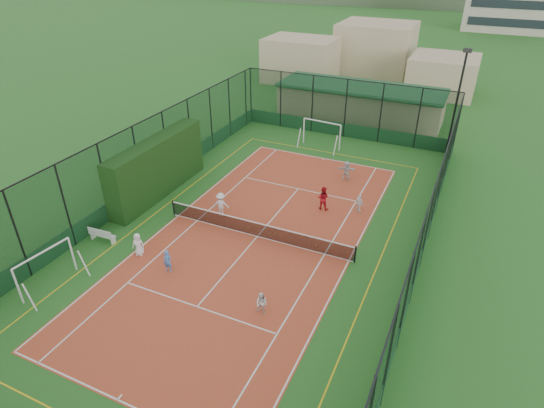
# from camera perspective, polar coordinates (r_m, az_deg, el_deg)

# --- Properties ---
(ground) EXTENTS (300.00, 300.00, 0.00)m
(ground) POSITION_cam_1_polar(r_m,az_deg,el_deg) (26.44, -1.85, -4.11)
(ground) COLOR #2C6623
(ground) RESTS_ON ground
(court_slab) EXTENTS (11.17, 23.97, 0.01)m
(court_slab) POSITION_cam_1_polar(r_m,az_deg,el_deg) (26.43, -1.85, -4.10)
(court_slab) COLOR #A83E25
(court_slab) RESTS_ON ground
(tennis_net) EXTENTS (11.67, 0.12, 1.06)m
(tennis_net) POSITION_cam_1_polar(r_m,az_deg,el_deg) (26.14, -1.87, -3.16)
(tennis_net) COLOR black
(tennis_net) RESTS_ON ground
(perimeter_fence) EXTENTS (18.12, 34.12, 5.00)m
(perimeter_fence) POSITION_cam_1_polar(r_m,az_deg,el_deg) (25.11, -1.95, 0.59)
(perimeter_fence) COLOR #103219
(perimeter_fence) RESTS_ON ground
(floodlight_ne) EXTENTS (0.60, 0.26, 8.25)m
(floodlight_ne) POSITION_cam_1_polar(r_m,az_deg,el_deg) (37.65, 22.10, 11.46)
(floodlight_ne) COLOR black
(floodlight_ne) RESTS_ON ground
(clubhouse) EXTENTS (15.20, 7.20, 3.15)m
(clubhouse) POSITION_cam_1_polar(r_m,az_deg,el_deg) (44.65, 10.99, 12.39)
(clubhouse) COLOR tan
(clubhouse) RESTS_ON ground
(hedge_left) EXTENTS (1.31, 8.73, 3.82)m
(hedge_left) POSITION_cam_1_polar(r_m,az_deg,el_deg) (30.98, -14.18, 4.48)
(hedge_left) COLOR black
(hedge_left) RESTS_ON ground
(white_bench) EXTENTS (1.63, 0.53, 0.91)m
(white_bench) POSITION_cam_1_polar(r_m,az_deg,el_deg) (27.55, -20.51, -3.59)
(white_bench) COLOR white
(white_bench) RESTS_ON ground
(futsal_goal_near) EXTENTS (3.18, 1.28, 1.99)m
(futsal_goal_near) POSITION_cam_1_polar(r_m,az_deg,el_deg) (24.97, -26.46, -7.36)
(futsal_goal_near) COLOR white
(futsal_goal_near) RESTS_ON ground
(futsal_goal_far) EXTENTS (3.44, 1.30, 2.17)m
(futsal_goal_far) POSITION_cam_1_polar(r_m,az_deg,el_deg) (37.86, 6.23, 8.69)
(futsal_goal_far) COLOR white
(futsal_goal_far) RESTS_ON ground
(child_near_left) EXTENTS (0.75, 0.61, 1.34)m
(child_near_left) POSITION_cam_1_polar(r_m,az_deg,el_deg) (25.66, -16.45, -4.88)
(child_near_left) COLOR white
(child_near_left) RESTS_ON court_slab
(child_near_mid) EXTENTS (0.50, 0.37, 1.26)m
(child_near_mid) POSITION_cam_1_polar(r_m,az_deg,el_deg) (24.11, -12.96, -7.00)
(child_near_mid) COLOR #4B83D4
(child_near_mid) RESTS_ON court_slab
(child_near_right) EXTENTS (0.61, 0.50, 1.16)m
(child_near_right) POSITION_cam_1_polar(r_m,az_deg,el_deg) (21.19, -1.32, -12.36)
(child_near_right) COLOR white
(child_near_right) RESTS_ON court_slab
(child_far_left) EXTENTS (1.13, 0.86, 1.55)m
(child_far_left) POSITION_cam_1_polar(r_m,az_deg,el_deg) (28.19, -6.43, -0.04)
(child_far_left) COLOR silver
(child_far_left) RESTS_ON court_slab
(child_far_right) EXTENTS (0.73, 0.55, 1.16)m
(child_far_right) POSITION_cam_1_polar(r_m,az_deg,el_deg) (29.01, 10.91, 0.07)
(child_far_right) COLOR white
(child_far_right) RESTS_ON court_slab
(child_far_back) EXTENTS (1.36, 0.70, 1.41)m
(child_far_back) POSITION_cam_1_polar(r_m,az_deg,el_deg) (32.77, 9.34, 4.17)
(child_far_back) COLOR silver
(child_far_back) RESTS_ON court_slab
(coach) EXTENTS (0.79, 0.63, 1.56)m
(coach) POSITION_cam_1_polar(r_m,az_deg,el_deg) (28.85, 6.41, 0.75)
(coach) COLOR red
(coach) RESTS_ON court_slab
(tennis_balls) EXTENTS (4.36, 0.22, 0.07)m
(tennis_balls) POSITION_cam_1_polar(r_m,az_deg,el_deg) (26.50, 0.59, -3.89)
(tennis_balls) COLOR #CCE033
(tennis_balls) RESTS_ON court_slab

